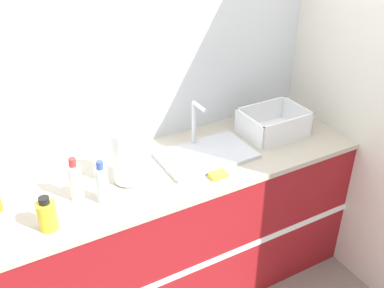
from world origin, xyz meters
name	(u,v)px	position (x,y,z in m)	size (l,w,h in m)	color
wall_back	(148,73)	(0.00, 0.66, 1.30)	(4.44, 0.06, 2.60)	silver
wall_right	(334,60)	(1.05, 0.31, 1.30)	(0.06, 2.63, 2.60)	beige
counter_cabinet	(180,227)	(0.00, 0.31, 0.45)	(2.06, 0.65, 0.90)	maroon
sink	(205,153)	(0.17, 0.31, 0.92)	(0.52, 0.32, 0.28)	silver
paper_towel_roll	(127,157)	(-0.30, 0.29, 1.04)	(0.14, 0.14, 0.29)	#4C4C51
dish_rack	(273,125)	(0.65, 0.34, 0.95)	(0.37, 0.28, 0.15)	white
bottle_clear	(102,184)	(-0.46, 0.20, 1.00)	(0.06, 0.06, 0.22)	silver
bottle_yellow	(47,215)	(-0.74, 0.13, 0.97)	(0.08, 0.08, 0.17)	yellow
bottle_white_spray	(75,181)	(-0.56, 0.28, 1.00)	(0.06, 0.06, 0.23)	white
sponge	(218,175)	(0.12, 0.10, 0.91)	(0.09, 0.06, 0.02)	yellow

